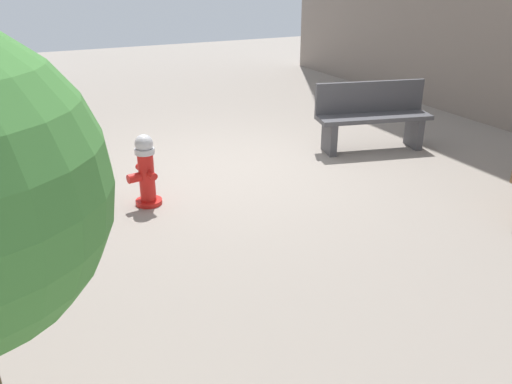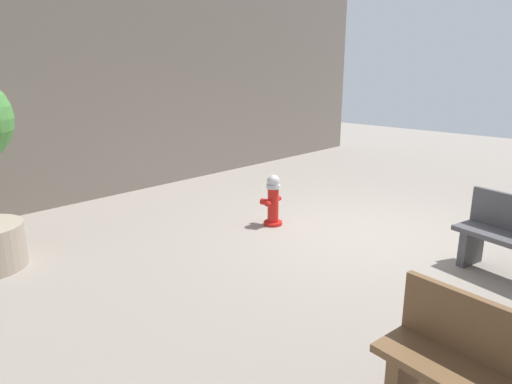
{
  "view_description": "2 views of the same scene",
  "coord_description": "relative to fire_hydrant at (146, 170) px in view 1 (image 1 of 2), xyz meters",
  "views": [
    {
      "loc": [
        2.55,
        6.0,
        2.46
      ],
      "look_at": [
        0.55,
        1.83,
        0.47
      ],
      "focal_mm": 37.2,
      "sensor_mm": 36.0,
      "label": 1
    },
    {
      "loc": [
        -3.17,
        5.67,
        2.4
      ],
      "look_at": [
        0.72,
        1.6,
        0.84
      ],
      "focal_mm": 31.77,
      "sensor_mm": 36.0,
      "label": 2
    }
  ],
  "objects": [
    {
      "name": "fire_hydrant",
      "position": [
        0.0,
        0.0,
        0.0
      ],
      "size": [
        0.37,
        0.4,
        0.81
      ],
      "color": "red",
      "rests_on": "ground_plane"
    },
    {
      "name": "ground_plane",
      "position": [
        -1.3,
        -0.62,
        -0.4
      ],
      "size": [
        23.4,
        23.4,
        0.0
      ],
      "primitive_type": "plane",
      "color": "gray"
    },
    {
      "name": "bench_near",
      "position": [
        -3.42,
        -0.53,
        0.09
      ],
      "size": [
        1.68,
        0.8,
        0.95
      ],
      "color": "#4C4C51",
      "rests_on": "ground_plane"
    }
  ]
}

